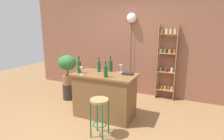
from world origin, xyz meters
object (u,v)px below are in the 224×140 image
potted_plant (67,66)px  bottle_spirits_clear (79,67)px  plant_stool (69,92)px  bottle_wine_red (106,71)px  cookbook (128,74)px  wine_glass_center (81,69)px  pendant_globe_light (132,19)px  wine_glass_left (121,67)px  bottle_sauce_amber (111,66)px  bar_stool (99,109)px  bottle_olive_oil (99,66)px  spice_shelf (167,61)px

potted_plant → bottle_spirits_clear: bottle_spirits_clear is taller
plant_stool → bottle_wine_red: (1.41, -0.65, 0.82)m
bottle_spirits_clear → cookbook: 1.00m
plant_stool → wine_glass_center: size_ratio=2.43×
pendant_globe_light → wine_glass_left: bearing=-80.1°
bottle_wine_red → wine_glass_left: 0.47m
bottle_sauce_amber → wine_glass_center: bearing=-126.7°
bottle_spirits_clear → cookbook: size_ratio=1.61×
bar_stool → wine_glass_left: (-0.00, 0.94, 0.54)m
bottle_olive_oil → wine_glass_left: (0.45, 0.10, 0.00)m
bottle_sauce_amber → wine_glass_left: bearing=-2.7°
potted_plant → wine_glass_center: potted_plant is taller
pendant_globe_light → bar_stool: bearing=-84.1°
wine_glass_left → cookbook: wine_glass_left is taller
potted_plant → pendant_globe_light: 2.07m
plant_stool → potted_plant: 0.68m
bar_stool → cookbook: size_ratio=3.17×
bar_stool → plant_stool: (-1.53, 1.14, -0.29)m
plant_stool → bottle_spirits_clear: 1.26m
bottle_wine_red → bottle_spirits_clear: (-0.65, 0.09, 0.02)m
plant_stool → bar_stool: bearing=-36.7°
spice_shelf → wine_glass_left: size_ratio=11.60×
bar_stool → bottle_wine_red: size_ratio=2.24×
plant_stool → cookbook: size_ratio=1.90×
bar_stool → bottle_wine_red: (-0.12, 0.49, 0.53)m
wine_glass_center → pendant_globe_light: pendant_globe_light is taller
bar_stool → wine_glass_center: bearing=145.4°
bottle_sauce_amber → cookbook: bottle_sauce_amber is taller
potted_plant → bottle_spirits_clear: (0.76, -0.56, 0.16)m
bottle_sauce_amber → cookbook: bearing=-13.5°
spice_shelf → plant_stool: 2.62m
pendant_globe_light → plant_stool: bearing=-139.7°
bottle_olive_oil → bottle_spirits_clear: 0.41m
bottle_spirits_clear → wine_glass_center: 0.20m
spice_shelf → wine_glass_center: bearing=-127.5°
plant_stool → pendant_globe_light: (1.30, 1.10, 1.85)m
spice_shelf → pendant_globe_light: bearing=177.9°
plant_stool → bottle_olive_oil: bearing=-15.6°
bottle_sauce_amber → bottle_spirits_clear: (-0.53, -0.38, 0.01)m
bottle_olive_oil → pendant_globe_light: pendant_globe_light is taller
bottle_olive_oil → wine_glass_left: bottle_olive_oil is taller
spice_shelf → bottle_wine_red: spice_shelf is taller
spice_shelf → bottle_olive_oil: 1.81m
bottle_olive_oil → wine_glass_left: 0.46m
bottle_spirits_clear → wine_glass_center: bearing=-44.5°
plant_stool → pendant_globe_light: pendant_globe_light is taller
bottle_wine_red → pendant_globe_light: size_ratio=0.14×
cookbook → spice_shelf: bearing=66.0°
wine_glass_center → bottle_sauce_amber: bearing=53.3°
bottle_spirits_clear → wine_glass_left: (0.77, 0.37, -0.01)m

